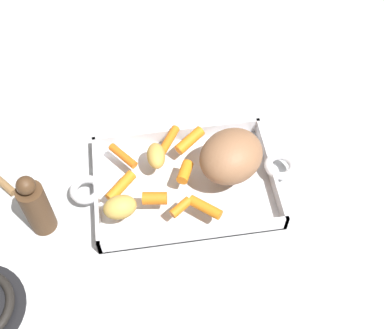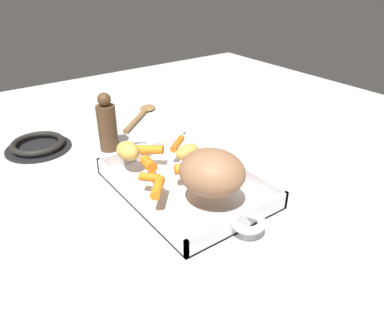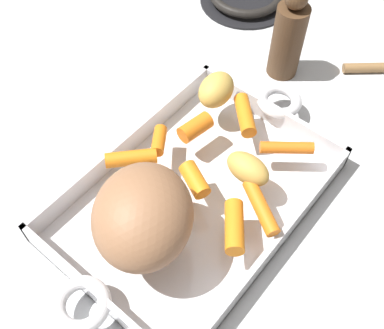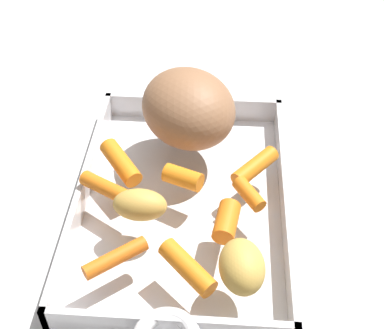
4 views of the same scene
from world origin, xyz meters
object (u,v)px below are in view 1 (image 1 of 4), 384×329
Objects in this scene: roasting_dish at (185,183)px; baby_carrot_center_left at (169,140)px; baby_carrot_northwest at (181,207)px; baby_carrot_northeast at (184,173)px; potato_corner at (120,207)px; baby_carrot_center_right at (121,186)px; baby_carrot_southeast at (205,207)px; baby_carrot_southwest at (123,156)px; baby_carrot_long at (155,198)px; pork_roast at (232,158)px; pepper_mill at (36,206)px; baby_carrot_short at (190,140)px; potato_near_roast at (156,156)px.

baby_carrot_center_left is at bearing -75.73° from roasting_dish.
roasting_dish is 0.09m from baby_carrot_northwest.
potato_corner is (0.12, 0.06, 0.01)m from baby_carrot_northeast.
baby_carrot_southeast is (-0.15, 0.07, -0.00)m from baby_carrot_center_right.
baby_carrot_center_left is (0.05, -0.17, -0.00)m from baby_carrot_southeast.
baby_carrot_long is at bearing 115.25° from baby_carrot_southwest.
pork_roast is (-0.09, 0.00, 0.07)m from roasting_dish.
baby_carrot_short is at bearing -157.55° from pepper_mill.
baby_carrot_long is at bearing 38.94° from baby_carrot_northeast.
baby_carrot_center_right is 0.16m from pepper_mill.
baby_carrot_southwest is at bearing -54.23° from baby_carrot_northwest.
baby_carrot_center_right is at bearing -31.41° from baby_carrot_long.
potato_corner is (0.06, 0.02, 0.01)m from baby_carrot_long.
pork_roast is 1.87× the size of baby_carrot_southwest.
baby_carrot_southwest is 0.16m from baby_carrot_northwest.
baby_carrot_short is at bearing 168.76° from baby_carrot_center_left.
baby_carrot_short is 0.04m from baby_carrot_center_left.
potato_corner is (0.21, 0.06, -0.02)m from pork_roast.
pepper_mill reaches higher than baby_carrot_northeast.
roasting_dish is 0.11m from pork_roast.
baby_carrot_long reaches higher than roasting_dish.
roasting_dish is 6.53× the size of baby_carrot_southwest.
pepper_mill is (0.15, -0.02, 0.01)m from potato_corner.
baby_carrot_short reaches higher than baby_carrot_northwest.
baby_carrot_short is 0.43× the size of pepper_mill.
pork_roast is at bearing 178.83° from baby_carrot_northeast.
baby_carrot_southwest is at bearing -28.45° from baby_carrot_northeast.
baby_carrot_short is 0.08m from potato_near_roast.
roasting_dish is 0.09m from baby_carrot_center_left.
baby_carrot_short is 0.20m from potato_corner.
pepper_mill reaches higher than baby_carrot_center_left.
baby_carrot_northwest is at bearing 77.87° from baby_carrot_northeast.
roasting_dish is 7.58× the size of potato_near_roast.
roasting_dish is at bearing -2.72° from pork_roast.
baby_carrot_southeast is 0.15m from potato_near_roast.
baby_carrot_center_left is at bearing -152.83° from pepper_mill.
baby_carrot_long is at bearing -19.64° from baby_carrot_southeast.
baby_carrot_northwest is 0.26m from pepper_mill.
baby_carrot_southwest is at bearing -26.95° from roasting_dish.
pork_roast reaches higher than baby_carrot_center_right.
baby_carrot_center_right is 0.14m from baby_carrot_center_left.
baby_carrot_northeast is 0.07m from baby_carrot_northwest.
potato_near_roast is at bearing -39.71° from roasting_dish.
baby_carrot_center_left is (0.02, -0.08, 0.04)m from roasting_dish.
baby_carrot_long is 0.69× the size of baby_carrot_short.
pepper_mill reaches higher than pork_roast.
baby_carrot_southeast is 0.42× the size of pepper_mill.
baby_carrot_center_right reaches higher than roasting_dish.
baby_carrot_northwest is (-0.10, 0.06, -0.00)m from baby_carrot_center_right.
baby_carrot_southwest is at bearing 14.93° from baby_carrot_center_left.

